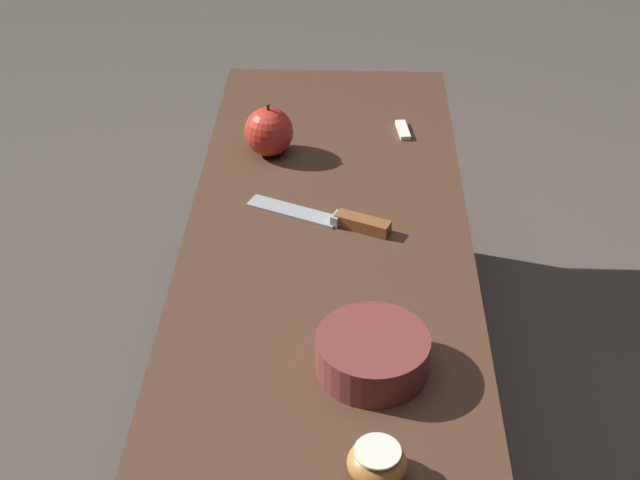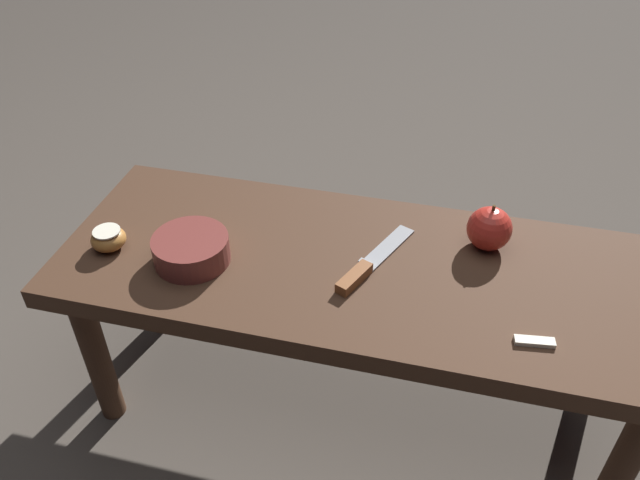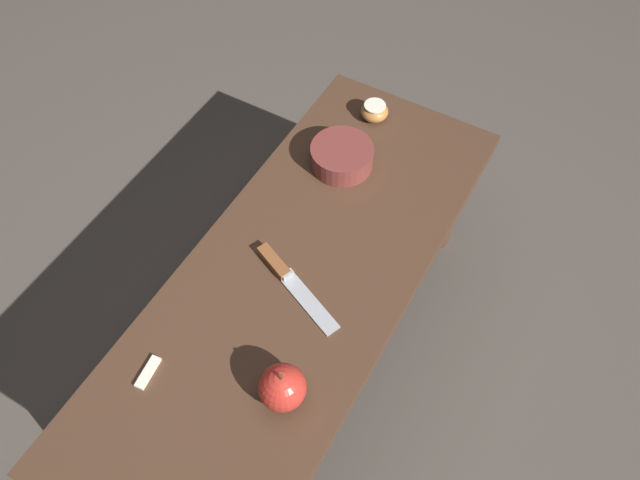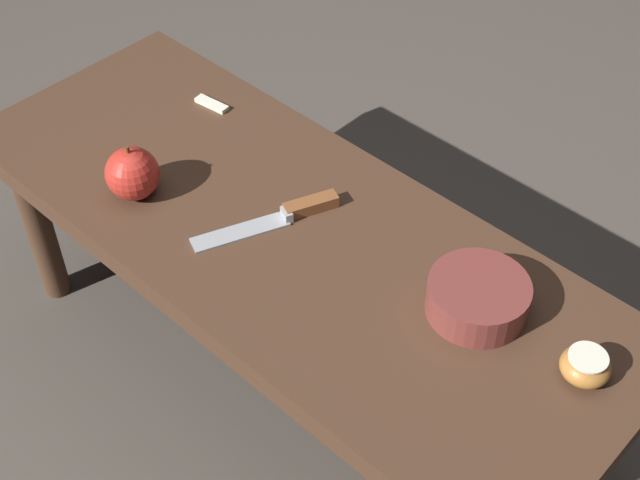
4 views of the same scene
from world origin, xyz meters
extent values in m
plane|color=#4C443D|center=(0.00, 0.00, 0.00)|extent=(8.00, 8.00, 0.00)
cube|color=#472D1E|center=(0.00, 0.00, 0.38)|extent=(1.13, 0.43, 0.04)
cylinder|color=#472D1E|center=(-0.50, -0.16, 0.18)|extent=(0.05, 0.05, 0.36)
cylinder|color=#472D1E|center=(-0.50, 0.16, 0.18)|extent=(0.05, 0.05, 0.36)
cylinder|color=#472D1E|center=(0.50, 0.16, 0.18)|extent=(0.05, 0.05, 0.36)
cube|color=#9EA0A5|center=(-0.04, -0.06, 0.40)|extent=(0.09, 0.15, 0.00)
cube|color=#9EA0A5|center=(-0.01, 0.01, 0.41)|extent=(0.03, 0.02, 0.02)
cube|color=brown|center=(0.00, 0.05, 0.41)|extent=(0.06, 0.09, 0.02)
sphere|color=red|center=(-0.22, -0.11, 0.44)|extent=(0.08, 0.08, 0.08)
cylinder|color=#4C3319|center=(-0.22, -0.11, 0.49)|extent=(0.01, 0.01, 0.01)
ellipsoid|color=#B27233|center=(0.47, 0.07, 0.42)|extent=(0.07, 0.07, 0.04)
cylinder|color=white|center=(0.47, 0.07, 0.44)|extent=(0.05, 0.05, 0.00)
cube|color=white|center=(-0.31, 0.13, 0.40)|extent=(0.07, 0.03, 0.01)
cylinder|color=brown|center=(0.30, 0.06, 0.43)|extent=(0.14, 0.14, 0.05)
camera|label=1|loc=(1.11, 0.03, 1.18)|focal=50.00mm
camera|label=2|loc=(-0.14, 0.87, 1.15)|focal=35.00mm
camera|label=3|loc=(-0.54, -0.36, 1.46)|focal=35.00mm
camera|label=4|loc=(0.69, -0.66, 1.34)|focal=50.00mm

